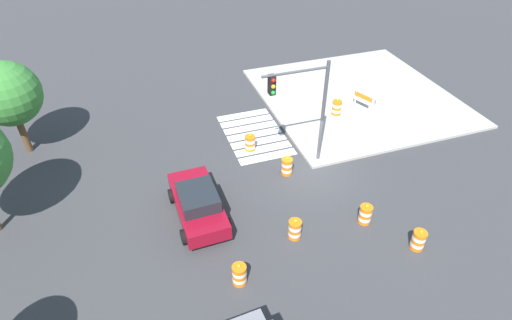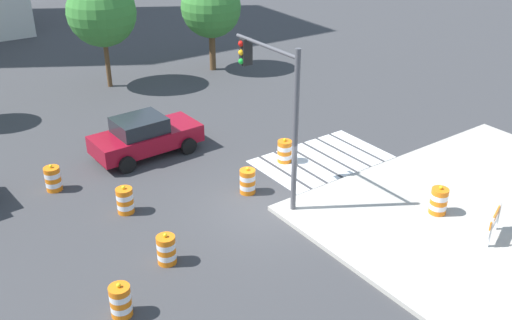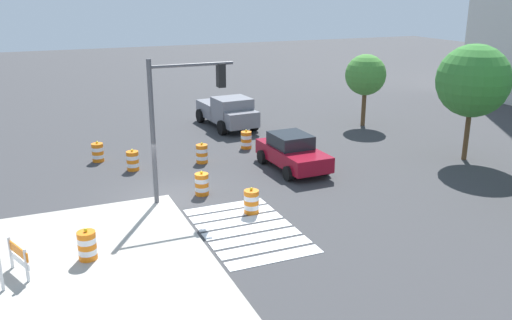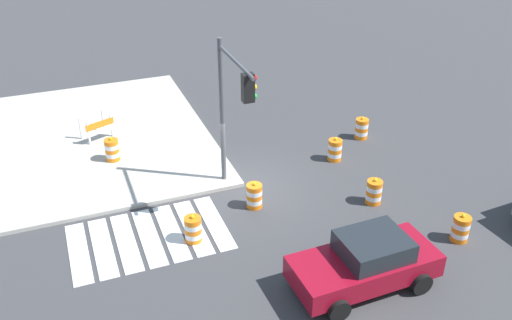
{
  "view_description": "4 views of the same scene",
  "coord_description": "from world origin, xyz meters",
  "px_view_note": "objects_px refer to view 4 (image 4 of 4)",
  "views": [
    {
      "loc": [
        -14.96,
        8.15,
        13.51
      ],
      "look_at": [
        0.03,
        3.06,
        1.34
      ],
      "focal_mm": 29.26,
      "sensor_mm": 36.0,
      "label": 1
    },
    {
      "loc": [
        -10.13,
        -13.46,
        10.5
      ],
      "look_at": [
        0.8,
        1.81,
        0.92
      ],
      "focal_mm": 40.95,
      "sensor_mm": 36.0,
      "label": 2
    },
    {
      "loc": [
        20.04,
        -4.71,
        8.03
      ],
      "look_at": [
        1.76,
        3.08,
        1.75
      ],
      "focal_mm": 38.08,
      "sensor_mm": 36.0,
      "label": 3
    },
    {
      "loc": [
        6.02,
        16.79,
        11.32
      ],
      "look_at": [
        -0.15,
        0.83,
        1.57
      ],
      "focal_mm": 39.21,
      "sensor_mm": 36.0,
      "label": 4
    }
  ],
  "objects_px": {
    "traffic_barrel_lane_center": "(193,229)",
    "traffic_light_pole": "(232,99)",
    "traffic_barrel_median_near": "(461,228)",
    "traffic_barrel_median_far": "(335,150)",
    "construction_barricade": "(98,127)",
    "traffic_barrel_crosswalk_end": "(254,196)",
    "traffic_barrel_near_corner": "(374,192)",
    "traffic_barrel_far_curb": "(362,129)",
    "sports_car": "(366,262)",
    "traffic_barrel_on_sidewalk": "(112,150)"
  },
  "relations": [
    {
      "from": "traffic_barrel_median_near",
      "to": "construction_barricade",
      "type": "distance_m",
      "value": 15.03
    },
    {
      "from": "traffic_barrel_median_far",
      "to": "construction_barricade",
      "type": "relative_size",
      "value": 0.71
    },
    {
      "from": "sports_car",
      "to": "traffic_barrel_on_sidewalk",
      "type": "bearing_deg",
      "value": -59.67
    },
    {
      "from": "traffic_barrel_near_corner",
      "to": "traffic_barrel_lane_center",
      "type": "xyz_separation_m",
      "value": [
        6.63,
        -0.18,
        0.0
      ]
    },
    {
      "from": "traffic_barrel_crosswalk_end",
      "to": "traffic_light_pole",
      "type": "relative_size",
      "value": 0.19
    },
    {
      "from": "traffic_barrel_median_near",
      "to": "sports_car",
      "type": "bearing_deg",
      "value": 9.95
    },
    {
      "from": "traffic_barrel_crosswalk_end",
      "to": "construction_barricade",
      "type": "bearing_deg",
      "value": -57.57
    },
    {
      "from": "sports_car",
      "to": "traffic_barrel_median_far",
      "type": "distance_m",
      "value": 7.39
    },
    {
      "from": "traffic_barrel_on_sidewalk",
      "to": "traffic_barrel_near_corner",
      "type": "bearing_deg",
      "value": 142.87
    },
    {
      "from": "sports_car",
      "to": "traffic_barrel_near_corner",
      "type": "height_order",
      "value": "sports_car"
    },
    {
      "from": "traffic_barrel_on_sidewalk",
      "to": "traffic_barrel_median_near",
      "type": "bearing_deg",
      "value": 136.75
    },
    {
      "from": "traffic_barrel_far_curb",
      "to": "traffic_light_pole",
      "type": "xyz_separation_m",
      "value": [
        6.74,
        2.45,
        3.46
      ]
    },
    {
      "from": "sports_car",
      "to": "traffic_barrel_crosswalk_end",
      "type": "distance_m",
      "value": 5.15
    },
    {
      "from": "traffic_barrel_median_near",
      "to": "traffic_barrel_far_curb",
      "type": "distance_m",
      "value": 7.52
    },
    {
      "from": "traffic_barrel_crosswalk_end",
      "to": "traffic_barrel_median_near",
      "type": "height_order",
      "value": "same"
    },
    {
      "from": "traffic_barrel_crosswalk_end",
      "to": "traffic_barrel_median_far",
      "type": "xyz_separation_m",
      "value": [
        -4.26,
        -1.98,
        0.0
      ]
    },
    {
      "from": "construction_barricade",
      "to": "traffic_barrel_median_near",
      "type": "bearing_deg",
      "value": 131.72
    },
    {
      "from": "traffic_barrel_median_far",
      "to": "sports_car",
      "type": "bearing_deg",
      "value": 68.6
    },
    {
      "from": "sports_car",
      "to": "traffic_barrel_median_near",
      "type": "height_order",
      "value": "sports_car"
    },
    {
      "from": "sports_car",
      "to": "traffic_barrel_lane_center",
      "type": "bearing_deg",
      "value": -42.49
    },
    {
      "from": "traffic_barrel_median_near",
      "to": "construction_barricade",
      "type": "bearing_deg",
      "value": -48.28
    },
    {
      "from": "traffic_barrel_near_corner",
      "to": "construction_barricade",
      "type": "height_order",
      "value": "construction_barricade"
    },
    {
      "from": "traffic_light_pole",
      "to": "traffic_barrel_median_near",
      "type": "bearing_deg",
      "value": 140.03
    },
    {
      "from": "traffic_barrel_near_corner",
      "to": "traffic_barrel_crosswalk_end",
      "type": "distance_m",
      "value": 4.28
    },
    {
      "from": "traffic_barrel_far_curb",
      "to": "construction_barricade",
      "type": "xyz_separation_m",
      "value": [
        10.73,
        -3.74,
        0.27
      ]
    },
    {
      "from": "traffic_barrel_median_near",
      "to": "traffic_barrel_crosswalk_end",
      "type": "bearing_deg",
      "value": -37.14
    },
    {
      "from": "traffic_barrel_median_near",
      "to": "traffic_barrel_on_sidewalk",
      "type": "distance_m",
      "value": 13.37
    },
    {
      "from": "traffic_barrel_median_far",
      "to": "construction_barricade",
      "type": "xyz_separation_m",
      "value": [
        8.72,
        -5.04,
        0.27
      ]
    },
    {
      "from": "sports_car",
      "to": "traffic_barrel_on_sidewalk",
      "type": "relative_size",
      "value": 4.26
    },
    {
      "from": "traffic_barrel_median_far",
      "to": "traffic_barrel_on_sidewalk",
      "type": "height_order",
      "value": "traffic_barrel_on_sidewalk"
    },
    {
      "from": "traffic_barrel_lane_center",
      "to": "traffic_barrel_far_curb",
      "type": "bearing_deg",
      "value": -153.43
    },
    {
      "from": "traffic_barrel_far_curb",
      "to": "traffic_barrel_median_far",
      "type": "bearing_deg",
      "value": 33.0
    },
    {
      "from": "traffic_barrel_far_curb",
      "to": "traffic_light_pole",
      "type": "distance_m",
      "value": 7.96
    },
    {
      "from": "traffic_barrel_median_far",
      "to": "traffic_barrel_crosswalk_end",
      "type": "bearing_deg",
      "value": 24.93
    },
    {
      "from": "traffic_barrel_on_sidewalk",
      "to": "traffic_light_pole",
      "type": "bearing_deg",
      "value": 132.13
    },
    {
      "from": "traffic_barrel_median_far",
      "to": "traffic_barrel_far_curb",
      "type": "height_order",
      "value": "same"
    },
    {
      "from": "traffic_barrel_on_sidewalk",
      "to": "construction_barricade",
      "type": "relative_size",
      "value": 0.71
    },
    {
      "from": "construction_barricade",
      "to": "traffic_barrel_on_sidewalk",
      "type": "bearing_deg",
      "value": 97.24
    },
    {
      "from": "traffic_barrel_far_curb",
      "to": "traffic_barrel_lane_center",
      "type": "height_order",
      "value": "same"
    },
    {
      "from": "traffic_barrel_near_corner",
      "to": "construction_barricade",
      "type": "relative_size",
      "value": 0.71
    },
    {
      "from": "construction_barricade",
      "to": "traffic_barrel_near_corner",
      "type": "bearing_deg",
      "value": 135.74
    },
    {
      "from": "sports_car",
      "to": "traffic_barrel_near_corner",
      "type": "distance_m",
      "value": 4.4
    },
    {
      "from": "traffic_barrel_median_near",
      "to": "traffic_barrel_lane_center",
      "type": "height_order",
      "value": "same"
    },
    {
      "from": "traffic_barrel_median_near",
      "to": "traffic_barrel_far_curb",
      "type": "height_order",
      "value": "same"
    },
    {
      "from": "traffic_barrel_median_near",
      "to": "traffic_barrel_lane_center",
      "type": "distance_m",
      "value": 8.65
    },
    {
      "from": "traffic_barrel_lane_center",
      "to": "traffic_light_pole",
      "type": "xyz_separation_m",
      "value": [
        -2.08,
        -1.96,
        3.46
      ]
    },
    {
      "from": "traffic_barrel_near_corner",
      "to": "traffic_barrel_median_near",
      "type": "xyz_separation_m",
      "value": [
        -1.46,
        2.89,
        0.0
      ]
    },
    {
      "from": "traffic_barrel_crosswalk_end",
      "to": "traffic_barrel_median_far",
      "type": "height_order",
      "value": "same"
    },
    {
      "from": "traffic_barrel_lane_center",
      "to": "construction_barricade",
      "type": "height_order",
      "value": "construction_barricade"
    },
    {
      "from": "traffic_barrel_median_near",
      "to": "traffic_barrel_lane_center",
      "type": "relative_size",
      "value": 1.0
    }
  ]
}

